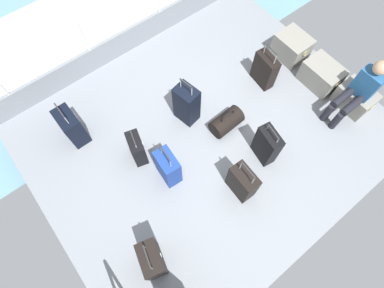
{
  "coord_description": "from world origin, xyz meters",
  "views": [
    {
      "loc": [
        1.56,
        -1.51,
        4.28
      ],
      "look_at": [
        0.11,
        -0.37,
        0.25
      ],
      "focal_mm": 28.45,
      "sensor_mm": 36.0,
      "label": 1
    }
  ],
  "objects": [
    {
      "name": "passenger_seated",
      "position": [
        1.05,
        2.02,
        0.56
      ],
      "size": [
        0.34,
        0.66,
        1.07
      ],
      "color": "#26598C",
      "rests_on": "ground_plane"
    },
    {
      "name": "suitcase_0",
      "position": [
        -0.33,
        -1.04,
        0.26
      ],
      "size": [
        0.39,
        0.28,
        0.62
      ],
      "color": "black",
      "rests_on": "ground_plane"
    },
    {
      "name": "suitcase_5",
      "position": [
        -0.42,
        -0.05,
        0.36
      ],
      "size": [
        0.39,
        0.31,
        0.91
      ],
      "color": "black",
      "rests_on": "ground_plane"
    },
    {
      "name": "suitcase_3",
      "position": [
        -1.2,
        -1.61,
        0.29
      ],
      "size": [
        0.43,
        0.26,
        0.77
      ],
      "color": "black",
      "rests_on": "ground_plane"
    },
    {
      "name": "suitcase_7",
      "position": [
        1.0,
        -0.19,
        0.29
      ],
      "size": [
        0.41,
        0.24,
        0.8
      ],
      "color": "black",
      "rests_on": "ground_plane"
    },
    {
      "name": "cargo_crate_2",
      "position": [
        1.05,
        2.2,
        0.19
      ],
      "size": [
        0.6,
        0.4,
        0.37
      ],
      "color": "gray",
      "rests_on": "ground_plane"
    },
    {
      "name": "suitcase_1",
      "position": [
        -0.19,
        1.37,
        0.29
      ],
      "size": [
        0.43,
        0.23,
        0.79
      ],
      "color": "black",
      "rests_on": "ground_plane"
    },
    {
      "name": "ground_plane",
      "position": [
        0.0,
        0.0,
        -0.03
      ],
      "size": [
        4.4,
        5.2,
        0.06
      ],
      "primitive_type": "cube",
      "color": "gray"
    },
    {
      "name": "sea_wake",
      "position": [
        -3.6,
        0.0,
        -0.34
      ],
      "size": [
        12.0,
        12.0,
        0.01
      ],
      "color": "#6B99A8",
      "rests_on": "ground_plane"
    },
    {
      "name": "duffel_bag",
      "position": [
        0.1,
        0.31,
        0.15
      ],
      "size": [
        0.32,
        0.52,
        0.44
      ],
      "color": "black",
      "rests_on": "ground_plane"
    },
    {
      "name": "cargo_crate_0",
      "position": [
        -0.3,
        2.15,
        0.21
      ],
      "size": [
        0.59,
        0.46,
        0.42
      ],
      "color": "gray",
      "rests_on": "ground_plane"
    },
    {
      "name": "gunwale_port",
      "position": [
        -2.17,
        0.0,
        0.23
      ],
      "size": [
        0.06,
        5.2,
        0.45
      ],
      "primitive_type": "cube",
      "color": "gray",
      "rests_on": "ground_plane"
    },
    {
      "name": "suitcase_6",
      "position": [
        0.81,
        0.44,
        0.33
      ],
      "size": [
        0.41,
        0.25,
        0.76
      ],
      "color": "black",
      "rests_on": "ground_plane"
    },
    {
      "name": "suitcase_8",
      "position": [
        1.06,
        -1.73,
        0.32
      ],
      "size": [
        0.45,
        0.33,
        0.81
      ],
      "color": "black",
      "rests_on": "ground_plane"
    },
    {
      "name": "suitcase_2",
      "position": [
        0.2,
        -0.86,
        0.3
      ],
      "size": [
        0.4,
        0.26,
        0.8
      ],
      "color": "navy",
      "rests_on": "ground_plane"
    },
    {
      "name": "railing_port",
      "position": [
        -2.17,
        0.0,
        0.78
      ],
      "size": [
        0.04,
        4.2,
        1.02
      ],
      "color": "silver",
      "rests_on": "ground_plane"
    },
    {
      "name": "cargo_crate_1",
      "position": [
        0.42,
        2.11,
        0.2
      ],
      "size": [
        0.65,
        0.44,
        0.4
      ],
      "color": "gray",
      "rests_on": "ground_plane"
    }
  ]
}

